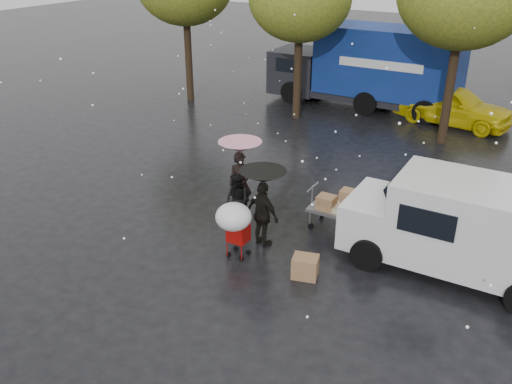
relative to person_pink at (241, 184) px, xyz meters
The scene contains 13 objects.
ground 1.98m from the person_pink, 56.58° to the right, with size 90.00×90.00×0.00m, color black.
person_pink is the anchor object (origin of this frame).
person_middle 0.74m from the person_pink, 66.23° to the right, with size 0.71×0.55×1.45m, color black.
person_black 1.80m from the person_pink, 40.87° to the right, with size 0.99×0.41×1.69m, color black.
umbrella_pink 1.06m from the person_pink, ahead, with size 1.16×1.16×2.10m.
umbrella_black 2.04m from the person_pink, 40.87° to the right, with size 1.12×1.12×2.00m.
vendor_cart 2.79m from the person_pink, ahead, with size 1.52×0.80×1.27m.
shopping_cart 2.37m from the person_pink, 61.74° to the right, with size 0.84×0.84×1.46m.
white_van 5.77m from the person_pink, ahead, with size 4.91×2.18×2.20m.
blue_truck 11.52m from the person_pink, 92.48° to the left, with size 8.30×2.60×3.50m.
box_ground_near 3.51m from the person_pink, 33.60° to the right, with size 0.56×0.45×0.51m, color brown.
box_ground_far 3.27m from the person_pink, ahead, with size 0.43×0.34×0.34m, color brown.
yellow_taxi 11.37m from the person_pink, 73.27° to the left, with size 1.86×4.63×1.58m, color yellow.
Camera 1 is at (6.09, -9.81, 7.00)m, focal length 38.00 mm.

